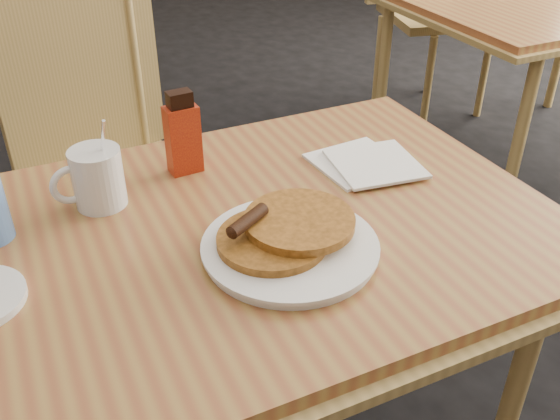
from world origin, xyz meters
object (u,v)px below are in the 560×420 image
at_px(main_table, 235,249).
at_px(syrup_bottle, 183,135).
at_px(chair_main_far, 100,141).
at_px(coffee_mug, 96,177).
at_px(pancake_plate, 288,241).

distance_m(main_table, syrup_bottle, 0.26).
xyz_separation_m(chair_main_far, coffee_mug, (-0.15, -0.57, 0.21)).
bearing_deg(pancake_plate, main_table, 114.12).
distance_m(chair_main_far, syrup_bottle, 0.58).
distance_m(chair_main_far, pancake_plate, 0.89).
bearing_deg(syrup_bottle, chair_main_far, 95.57).
distance_m(main_table, coffee_mug, 0.27).
xyz_separation_m(pancake_plate, syrup_bottle, (-0.03, 0.33, 0.06)).
xyz_separation_m(coffee_mug, syrup_bottle, (0.18, 0.04, 0.02)).
bearing_deg(chair_main_far, syrup_bottle, -91.66).
height_order(main_table, syrup_bottle, syrup_bottle).
bearing_deg(main_table, pancake_plate, -65.88).
xyz_separation_m(main_table, syrup_bottle, (0.01, 0.23, 0.12)).
relative_size(main_table, coffee_mug, 7.25).
height_order(pancake_plate, coffee_mug, coffee_mug).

